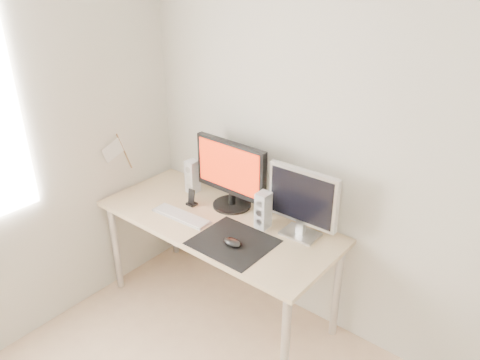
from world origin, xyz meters
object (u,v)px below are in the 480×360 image
Objects in this scene: second_monitor at (302,200)px; keyboard at (181,216)px; desk at (218,230)px; main_monitor at (231,172)px; mouse at (232,242)px; speaker_right at (263,210)px; phone_dock at (192,200)px; speaker_left at (193,176)px.

second_monitor reaches higher than keyboard.
main_monitor is at bearing 102.70° from desk.
keyboard is at bearing 174.67° from mouse.
speaker_right is (0.01, 0.28, 0.09)m from mouse.
keyboard is at bearing -154.07° from speaker_right.
desk is (-0.27, 0.17, -0.10)m from mouse.
speaker_right reaches higher than mouse.
main_monitor reaches higher than phone_dock.
phone_dock is (-0.54, -0.08, -0.08)m from speaker_right.
speaker_left reaches higher than phone_dock.
speaker_left reaches higher than keyboard.
second_monitor is at bearing 19.61° from desk.
mouse is 0.07× the size of desk.
main_monitor is 2.31× the size of speaker_right.
mouse is at bearing -20.79° from phone_dock.
speaker_left is (-0.66, 0.35, 0.09)m from mouse.
desk is 2.91× the size of main_monitor.
speaker_left is at bearing 131.24° from phone_dock.
mouse is 0.29m from speaker_right.
mouse reaches higher than desk.
speaker_right is at bearing 8.22° from phone_dock.
phone_dock reaches higher than desk.
speaker_right is at bearing 87.23° from mouse.
speaker_right is (-0.23, -0.07, -0.12)m from second_monitor.
second_monitor is at bearing 10.84° from phone_dock.
mouse is at bearing -92.77° from speaker_right.
main_monitor is 0.35m from phone_dock.
main_monitor is 1.22× the size of second_monitor.
keyboard is (-0.71, -0.30, -0.23)m from second_monitor.
keyboard is (-0.20, -0.12, 0.09)m from desk.
mouse is 0.28× the size of keyboard.
main_monitor is at bearing 167.00° from speaker_right.
desk is 6.70× the size of speaker_right.
second_monitor is at bearing 0.02° from speaker_left.
speaker_left and speaker_right have the same top height.
keyboard is at bearing -156.90° from second_monitor.
speaker_right is at bearing 25.93° from keyboard.
keyboard is at bearing -69.55° from phone_dock.
speaker_right reaches higher than phone_dock.
mouse is 1.04× the size of phone_dock.
second_monitor is (0.24, 0.35, 0.22)m from mouse.
mouse is at bearing -27.90° from speaker_left.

